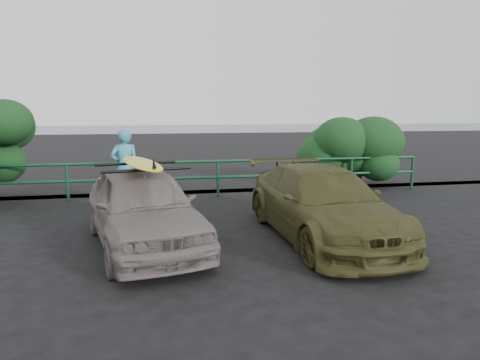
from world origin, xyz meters
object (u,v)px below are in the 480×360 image
object	(u,v)px
guardrail	(182,179)
surfboard	(141,163)
man	(125,167)
sedan	(143,207)
olive_vehicle	(322,203)

from	to	relation	value
guardrail	surfboard	xyz separation A→B (m)	(-0.91, -4.18, 0.97)
guardrail	man	size ratio (longest dim) A/B	7.22
guardrail	sedan	xyz separation A→B (m)	(-0.91, -4.18, 0.18)
surfboard	olive_vehicle	bearing A→B (deg)	-15.24
sedan	olive_vehicle	distance (m)	3.30
guardrail	sedan	distance (m)	4.28
olive_vehicle	man	bearing A→B (deg)	133.61
guardrail	olive_vehicle	distance (m)	4.92
man	surfboard	size ratio (longest dim) A/B	0.80
guardrail	surfboard	bearing A→B (deg)	-102.30
sedan	surfboard	size ratio (longest dim) A/B	1.71
sedan	olive_vehicle	xyz separation A→B (m)	(3.30, -0.12, -0.04)
sedan	man	distance (m)	3.62
guardrail	olive_vehicle	size ratio (longest dim) A/B	3.05
olive_vehicle	man	distance (m)	5.34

